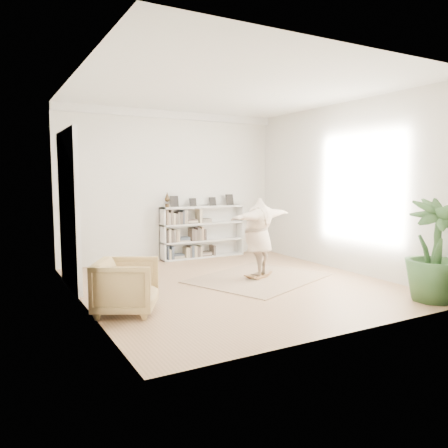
% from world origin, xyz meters
% --- Properties ---
extents(floor, '(6.00, 6.00, 0.00)m').
position_xyz_m(floor, '(0.00, 0.00, 0.00)').
color(floor, '#9E7751').
rests_on(floor, ground).
extents(room_shell, '(6.00, 6.00, 6.00)m').
position_xyz_m(room_shell, '(0.00, 2.94, 3.51)').
color(room_shell, silver).
rests_on(room_shell, floor).
extents(doors, '(0.09, 1.78, 2.92)m').
position_xyz_m(doors, '(-2.70, 1.30, 1.40)').
color(doors, white).
rests_on(doors, floor).
extents(bookshelf, '(2.20, 0.35, 1.64)m').
position_xyz_m(bookshelf, '(0.74, 2.82, 0.64)').
color(bookshelf, silver).
rests_on(bookshelf, floor).
extents(armchair, '(1.18, 1.17, 0.80)m').
position_xyz_m(armchair, '(-2.27, -0.77, 0.40)').
color(armchair, tan).
rests_on(armchair, floor).
extents(rug, '(3.07, 2.80, 0.02)m').
position_xyz_m(rug, '(0.67, 0.14, 0.01)').
color(rug, tan).
rests_on(rug, floor).
extents(rocker_board, '(0.52, 0.42, 0.10)m').
position_xyz_m(rocker_board, '(0.67, 0.14, 0.06)').
color(rocker_board, olive).
rests_on(rocker_board, rug).
extents(person, '(1.93, 1.18, 1.53)m').
position_xyz_m(person, '(0.67, 0.14, 0.88)').
color(person, beige).
rests_on(person, rocker_board).
extents(houseplant, '(1.16, 1.16, 1.67)m').
position_xyz_m(houseplant, '(2.30, -2.55, 0.83)').
color(houseplant, '#31542A').
rests_on(houseplant, floor).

